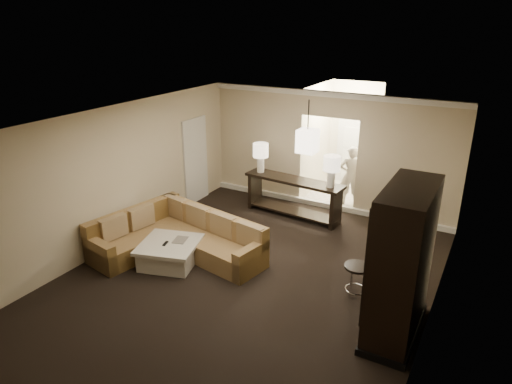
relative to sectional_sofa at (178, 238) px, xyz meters
The scene contains 19 objects.
ground 1.74m from the sectional_sofa, 12.44° to the right, with size 8.00×8.00×0.00m, color black.
wall_back 4.14m from the sectional_sofa, 65.38° to the left, with size 6.00×0.04×2.80m, color beige.
wall_front 4.79m from the sectional_sofa, 69.14° to the right, with size 6.00×0.04×2.80m, color beige.
wall_left 1.75m from the sectional_sofa, 164.63° to the right, with size 0.04×8.00×2.80m, color beige.
wall_right 4.80m from the sectional_sofa, ahead, with size 0.04×8.00×2.80m, color beige.
ceiling 3.00m from the sectional_sofa, 12.44° to the right, with size 6.00×8.00×0.02m, color white.
crown_molding 4.62m from the sectional_sofa, 65.08° to the left, with size 6.00×0.10×0.12m, color white.
baseboard 3.96m from the sectional_sofa, 65.08° to the left, with size 6.00×0.10×0.12m, color white.
side_door 2.85m from the sectional_sofa, 118.22° to the left, with size 0.05×0.90×2.10m, color white.
foyer 5.33m from the sectional_sofa, 71.50° to the left, with size 1.44×2.02×2.80m.
sectional_sofa is the anchor object (origin of this frame).
coffee_table 0.41m from the sectional_sofa, 74.54° to the right, with size 1.30×1.30×0.44m.
console_table 3.00m from the sectional_sofa, 66.19° to the left, with size 2.39×0.74×0.91m.
armoire 4.34m from the sectional_sofa, ahead, with size 0.68×1.58×2.27m.
drink_table 3.50m from the sectional_sofa, ahead, with size 0.44×0.44×0.55m.
table_lamp_left 3.02m from the sectional_sofa, 83.86° to the left, with size 0.36×0.36×0.69m.
table_lamp_right 3.55m from the sectional_sofa, 51.52° to the left, with size 0.36×0.36×0.69m.
pendant_light 3.29m from the sectional_sofa, 54.49° to the left, with size 0.38×0.38×1.09m.
person 4.61m from the sectional_sofa, 62.56° to the left, with size 0.59×0.39×1.64m, color beige.
Camera 1 is at (3.53, -5.84, 4.35)m, focal length 32.00 mm.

